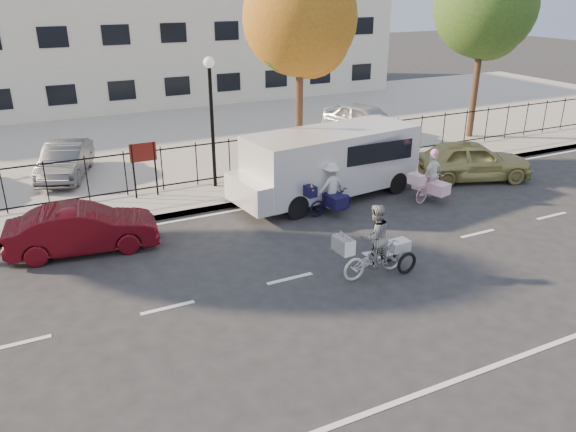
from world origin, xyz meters
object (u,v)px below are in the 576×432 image
lamppost (211,100)px  gold_sedan (471,160)px  unicorn_bike (431,182)px  red_sedan (83,229)px  zebra_trike (374,248)px  bull_bike (330,194)px  lot_car_c (65,160)px  lot_car_d (366,120)px  white_van (329,161)px

lamppost → gold_sedan: 9.48m
unicorn_bike → red_sedan: 10.72m
zebra_trike → lamppost: bearing=7.6°
zebra_trike → red_sedan: bearing=50.5°
zebra_trike → gold_sedan: 8.53m
bull_bike → lot_car_c: size_ratio=0.47×
unicorn_bike → lot_car_d: unicorn_bike is taller
unicorn_bike → zebra_trike: bearing=113.5°
lot_car_c → lot_car_d: size_ratio=0.88×
zebra_trike → red_sedan: 7.61m
white_van → zebra_trike: bearing=-115.1°
red_sedan → lot_car_c: 6.28m
lamppost → red_sedan: lamppost is taller
zebra_trike → red_sedan: size_ratio=0.56×
zebra_trike → red_sedan: zebra_trike is taller
zebra_trike → bull_bike: (1.04, 3.90, -0.05)m
lot_car_c → zebra_trike: bearing=-43.1°
zebra_trike → unicorn_bike: bearing=-56.2°
bull_bike → lamppost: bearing=28.3°
gold_sedan → lot_car_d: size_ratio=0.99×
lamppost → white_van: size_ratio=0.66×
bull_bike → white_van: size_ratio=0.27×
zebra_trike → lot_car_d: bearing=-35.7°
bull_bike → red_sedan: bearing=79.1°
bull_bike → gold_sedan: size_ratio=0.42×
red_sedan → lot_car_c: bearing=5.1°
bull_bike → red_sedan: size_ratio=0.47×
unicorn_bike → bull_bike: (-3.49, 0.49, 0.00)m
lot_car_c → unicorn_bike: bearing=-17.0°
lamppost → gold_sedan: (8.67, -3.00, -2.39)m
lot_car_d → white_van: bearing=-151.5°
bull_bike → lot_car_d: (6.01, 7.13, 0.23)m
zebra_trike → gold_sedan: (7.24, 4.51, 0.02)m
gold_sedan → bull_bike: bearing=115.0°
bull_bike → red_sedan: bull_bike is taller
white_van → lot_car_d: 7.90m
white_van → gold_sedan: white_van is taller
gold_sedan → lamppost: bearing=90.4°
bull_bike → red_sedan: (-7.17, 0.60, -0.02)m
lamppost → zebra_trike: lamppost is taller
white_van → lot_car_d: (5.33, 5.82, -0.36)m
bull_bike → lot_car_d: 9.32m
zebra_trike → lot_car_d: (7.05, 11.03, 0.17)m
lamppost → lot_car_d: lamppost is taller
lamppost → red_sedan: size_ratio=1.13×
lamppost → red_sedan: 6.11m
unicorn_bike → bull_bike: 3.53m
unicorn_bike → bull_bike: bearing=68.6°
lamppost → lot_car_c: size_ratio=1.15×
zebra_trike → white_van: (1.72, 5.21, 0.54)m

